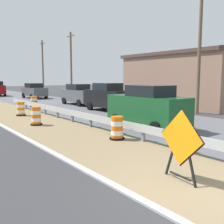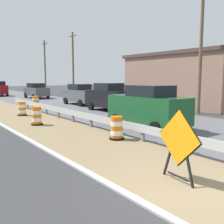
{
  "view_description": "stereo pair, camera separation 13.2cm",
  "coord_description": "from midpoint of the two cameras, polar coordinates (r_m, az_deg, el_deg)",
  "views": [
    {
      "loc": [
        -4.99,
        -3.6,
        2.61
      ],
      "look_at": [
        2.46,
        6.27,
        1.0
      ],
      "focal_mm": 42.19,
      "sensor_mm": 36.0,
      "label": 1
    },
    {
      "loc": [
        -4.89,
        -3.67,
        2.61
      ],
      "look_at": [
        2.46,
        6.27,
        1.0
      ],
      "focal_mm": 42.19,
      "sensor_mm": 36.0,
      "label": 2
    }
  ],
  "objects": [
    {
      "name": "warning_sign_diamond",
      "position": [
        6.84,
        14.16,
        -6.16
      ],
      "size": [
        0.21,
        1.48,
        1.87
      ],
      "rotation": [
        0.0,
        0.0,
        3.02
      ],
      "color": "black",
      "rests_on": "ground"
    },
    {
      "name": "ground_plane",
      "position": [
        6.67,
        15.83,
        -15.93
      ],
      "size": [
        160.0,
        160.0,
        0.0
      ],
      "primitive_type": "plane",
      "color": "#333335"
    },
    {
      "name": "utility_pole_near",
      "position": [
        20.04,
        18.28,
        13.4
      ],
      "size": [
        0.24,
        1.8,
        9.31
      ],
      "color": "brown",
      "rests_on": "ground"
    },
    {
      "name": "car_distant_a",
      "position": [
        20.81,
        -0.89,
        3.27
      ],
      "size": [
        2.14,
        4.14,
        2.2
      ],
      "rotation": [
        0.0,
        0.0,
        -1.55
      ],
      "color": "black",
      "rests_on": "ground"
    },
    {
      "name": "car_trailing_near_lane",
      "position": [
        25.79,
        -7.35,
        3.82
      ],
      "size": [
        1.98,
        4.38,
        2.01
      ],
      "rotation": [
        0.0,
        0.0,
        -1.56
      ],
      "color": "#4C5156",
      "rests_on": "ground"
    },
    {
      "name": "traffic_barrel_far",
      "position": [
        24.89,
        -16.69,
        2.1
      ],
      "size": [
        0.73,
        0.73,
        0.95
      ],
      "color": "orange",
      "rests_on": "ground"
    },
    {
      "name": "traffic_barrel_mid",
      "position": [
        19.23,
        -19.33,
        0.52
      ],
      "size": [
        0.65,
        0.65,
        0.97
      ],
      "color": "orange",
      "rests_on": "ground"
    },
    {
      "name": "car_distant_b",
      "position": [
        13.71,
        7.45,
        1.12
      ],
      "size": [
        2.09,
        4.46,
        2.23
      ],
      "rotation": [
        0.0,
        0.0,
        1.58
      ],
      "color": "#195128",
      "rests_on": "ground"
    },
    {
      "name": "utility_pole_mid",
      "position": [
        35.61,
        -8.96,
        10.25
      ],
      "size": [
        0.24,
        1.8,
        8.49
      ],
      "color": "brown",
      "rests_on": "ground"
    },
    {
      "name": "roadside_shop_near",
      "position": [
        25.91,
        19.4,
        6.65
      ],
      "size": [
        8.65,
        14.23,
        4.86
      ],
      "color": "#93705B",
      "rests_on": "ground"
    },
    {
      "name": "car_mid_far_lane",
      "position": [
        35.08,
        -16.59,
        4.45
      ],
      "size": [
        2.11,
        4.31,
        1.92
      ],
      "rotation": [
        0.0,
        0.0,
        -1.56
      ],
      "color": "#4C5156",
      "rests_on": "ground"
    },
    {
      "name": "curb_near_edge",
      "position": [
        5.77,
        7.52,
        -19.52
      ],
      "size": [
        0.2,
        120.0,
        0.11
      ],
      "primitive_type": "cube",
      "color": "#ADADA8",
      "rests_on": "ground"
    },
    {
      "name": "traffic_barrel_close",
      "position": [
        15.14,
        -16.35,
        -1.03
      ],
      "size": [
        0.64,
        0.64,
        1.02
      ],
      "color": "orange",
      "rests_on": "ground"
    },
    {
      "name": "traffic_barrel_nearest",
      "position": [
        11.2,
        0.76,
        -3.72
      ],
      "size": [
        0.64,
        0.64,
        0.99
      ],
      "color": "orange",
      "rests_on": "ground"
    },
    {
      "name": "median_dirt_strip",
      "position": [
        7.21,
        19.36,
        -14.22
      ],
      "size": [
        3.82,
        120.0,
        0.01
      ],
      "primitive_type": "cube",
      "color": "#7F6B4C",
      "rests_on": "ground"
    },
    {
      "name": "utility_pole_far",
      "position": [
        44.45,
        -14.84,
        9.53
      ],
      "size": [
        0.24,
        1.8,
        8.51
      ],
      "color": "brown",
      "rests_on": "ground"
    }
  ]
}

